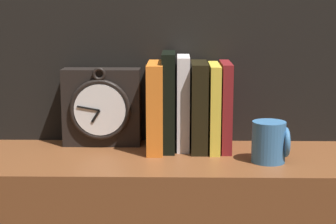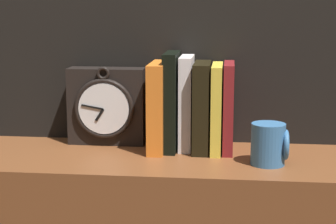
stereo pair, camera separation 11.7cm
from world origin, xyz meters
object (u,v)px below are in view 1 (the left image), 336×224
book_slot3_black (199,106)px  mug (270,142)px  book_slot5_maroon (225,106)px  book_slot2_white (183,102)px  book_slot1_black (170,101)px  book_slot4_yellow (214,107)px  book_slot0_orange (156,107)px  clock (102,107)px

book_slot3_black → mug: 0.20m
book_slot5_maroon → book_slot2_white: bearing=174.4°
book_slot1_black → book_slot4_yellow: 0.11m
book_slot0_orange → book_slot2_white: 0.07m
book_slot2_white → book_slot5_maroon: bearing=-5.6°
clock → book_slot4_yellow: book_slot4_yellow is taller
clock → book_slot2_white: 0.21m
book_slot2_white → book_slot3_black: (0.04, -0.01, -0.01)m
book_slot3_black → book_slot5_maroon: bearing=2.0°
book_slot4_yellow → book_slot3_black: bearing=176.4°
mug → book_slot2_white: bearing=147.1°
book_slot0_orange → book_slot4_yellow: (0.14, 0.00, -0.00)m
book_slot3_black → book_slot4_yellow: (0.04, -0.00, -0.00)m
clock → book_slot0_orange: 0.14m
book_slot0_orange → book_slot2_white: book_slot2_white is taller
clock → book_slot1_black: (0.17, -0.03, 0.02)m
book_slot4_yellow → book_slot0_orange: bearing=-178.3°
book_slot3_black → book_slot5_maroon: (0.06, 0.00, -0.00)m
book_slot0_orange → book_slot3_black: 0.11m
book_slot4_yellow → book_slot5_maroon: size_ratio=0.98×
book_slot5_maroon → mug: (0.09, -0.12, -0.06)m
book_slot3_black → book_slot5_maroon: 0.06m
clock → book_slot1_black: size_ratio=0.85×
book_slot1_black → book_slot2_white: 0.03m
book_slot3_black → book_slot0_orange: bearing=-176.5°
book_slot2_white → book_slot4_yellow: book_slot2_white is taller
clock → book_slot3_black: size_ratio=0.94×
book_slot0_orange → book_slot2_white: bearing=15.6°
book_slot0_orange → book_slot5_maroon: size_ratio=1.00×
book_slot2_white → mug: size_ratio=2.44×
book_slot2_white → mug: bearing=-32.9°
book_slot3_black → book_slot5_maroon: size_ratio=1.00×
book_slot1_black → book_slot3_black: size_ratio=1.11×
book_slot5_maroon → mug: book_slot5_maroon is taller
book_slot2_white → book_slot3_black: 0.04m
book_slot1_black → book_slot5_maroon: 0.14m
book_slot2_white → mug: 0.24m
book_slot0_orange → book_slot2_white: (0.07, 0.02, 0.01)m
book_slot5_maroon → mug: size_ratio=2.29×
clock → book_slot5_maroon: (0.31, -0.03, 0.01)m
book_slot0_orange → book_slot4_yellow: 0.14m
book_slot0_orange → book_slot3_black: same height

